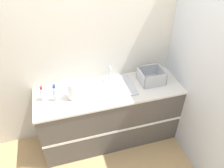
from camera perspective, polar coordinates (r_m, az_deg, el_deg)
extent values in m
plane|color=tan|center=(3.36, 0.95, -17.29)|extent=(12.00, 12.00, 0.00)
cube|color=beige|center=(2.94, -2.43, 8.01)|extent=(4.33, 0.06, 2.60)
cube|color=silver|center=(3.03, 17.96, 7.12)|extent=(0.06, 2.62, 2.60)
cube|color=#514C47|center=(3.20, -0.56, -8.27)|extent=(1.93, 0.62, 0.90)
cube|color=white|center=(3.01, 1.02, -12.31)|extent=(1.93, 0.01, 0.04)
cube|color=silver|center=(2.88, -0.61, -1.83)|extent=(1.96, 0.64, 0.03)
cube|color=silver|center=(2.90, 0.37, -0.95)|extent=(0.56, 0.44, 0.02)
cylinder|color=silver|center=(2.98, -0.69, 3.06)|extent=(0.02, 0.02, 0.21)
cylinder|color=silver|center=(2.88, -0.40, 4.10)|extent=(0.02, 0.12, 0.02)
cylinder|color=#4C4C51|center=(2.79, -9.97, -3.59)|extent=(0.09, 0.09, 0.01)
cylinder|color=white|center=(2.71, -10.23, -1.72)|extent=(0.13, 0.13, 0.23)
cube|color=#B7BABF|center=(3.07, 10.07, 0.76)|extent=(0.32, 0.29, 0.01)
cube|color=#B7BABF|center=(2.91, 11.35, 0.66)|extent=(0.32, 0.01, 0.17)
cube|color=#B7BABF|center=(3.11, 9.24, 3.60)|extent=(0.32, 0.01, 0.17)
cube|color=#B7BABF|center=(2.95, 7.53, 1.72)|extent=(0.01, 0.29, 0.17)
cube|color=#B7BABF|center=(3.07, 12.88, 2.62)|extent=(0.01, 0.29, 0.17)
cylinder|color=silver|center=(2.74, -14.53, -2.59)|extent=(0.06, 0.06, 0.20)
cylinder|color=#334C9E|center=(2.67, -14.93, -0.61)|extent=(0.03, 0.03, 0.04)
cylinder|color=white|center=(2.81, -17.64, -2.64)|extent=(0.06, 0.06, 0.17)
cylinder|color=red|center=(2.74, -18.05, -0.99)|extent=(0.03, 0.03, 0.04)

